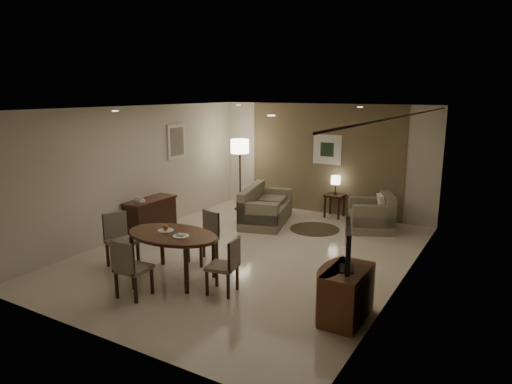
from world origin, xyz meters
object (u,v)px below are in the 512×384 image
Objects in this scene: tv_cabinet at (347,294)px; armchair at (371,212)px; chair_left at (122,241)px; chair_near at (133,267)px; sofa at (266,205)px; side_table at (334,206)px; chair_far at (202,238)px; dining_table at (173,256)px; floor_lamp at (240,175)px; console_desk at (151,216)px; chair_right at (222,266)px.

armchair reaches higher than tv_cabinet.
chair_near is at bearing -111.11° from chair_left.
sofa is (-0.21, 4.40, -0.03)m from chair_near.
chair_left is 1.00× the size of armchair.
tv_cabinet is 5.13m from side_table.
chair_near is (-2.95, -0.93, 0.10)m from tv_cabinet.
chair_far is at bearing -103.07° from side_table.
dining_table is 0.89× the size of floor_lamp.
chair_left is 5.30m from side_table.
chair_near is 0.51× the size of sofa.
sofa reaches higher than side_table.
dining_table is 3.59m from sofa.
side_table is 0.31× the size of floor_lamp.
chair_far is at bearing 169.63° from sofa.
console_desk is 0.68× the size of sofa.
floor_lamp reaches higher than console_desk.
chair_left is (0.91, -1.68, 0.09)m from console_desk.
console_desk is 2.82m from floor_lamp.
chair_left reaches higher than chair_near.
console_desk is at bearing -132.04° from side_table.
chair_far reaches higher than console_desk.
sofa is 1.90× the size of armchair.
floor_lamp is (-2.46, 4.38, 0.47)m from chair_right.
chair_right reaches higher than tv_cabinet.
dining_table is (1.99, -1.61, 0.00)m from console_desk.
side_table is (2.91, 3.23, -0.09)m from console_desk.
console_desk is 3.11m from chair_near.
floor_lamp reaches higher than chair_far.
tv_cabinet is 1.61× the size of side_table.
floor_lamp is (-1.19, 0.74, 0.49)m from sofa.
chair_far is 4.15m from side_table.
side_table is at bearing 90.74° from chair_far.
console_desk is at bearing 171.66° from chair_far.
floor_lamp reaches higher than tv_cabinet.
chair_near is at bearing -51.38° from console_desk.
chair_far is (1.98, -0.80, 0.08)m from console_desk.
chair_far is 0.96× the size of chair_left.
sofa is (0.81, 3.65, -0.05)m from chair_left.
chair_left reaches higher than side_table.
chair_far is at bearing -35.47° from chair_left.
tv_cabinet is at bearing -153.13° from sofa.
chair_right is 3.85m from sofa.
dining_table is 0.91× the size of sofa.
dining_table is 4.92m from side_table.
chair_far is (-0.02, 0.80, 0.07)m from dining_table.
chair_right is 1.54× the size of side_table.
tv_cabinet is 1.90m from chair_right.
side_table is at bearing 79.22° from dining_table.
chair_right is at bearing -38.26° from armchair.
floor_lamp is at bearing 135.92° from tv_cabinet.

